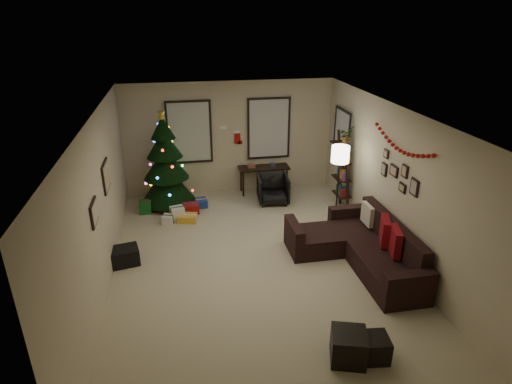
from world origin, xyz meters
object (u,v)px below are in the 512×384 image
christmas_tree (166,167)px  desk (264,170)px  desk_chair (273,189)px  bookshelf (342,173)px  sofa (361,248)px

christmas_tree → desk: 2.37m
desk → desk_chair: size_ratio=1.86×
bookshelf → sofa: bearing=-101.4°
sofa → desk: (-1.07, 3.45, 0.31)m
christmas_tree → bookshelf: 3.95m
sofa → desk_chair: (-0.98, 2.80, 0.06)m
sofa → desk_chair: 2.96m
desk_chair → bookshelf: 1.64m
sofa → desk_chair: bearing=109.4°
desk → bookshelf: 1.99m
sofa → bookshelf: 2.30m
desk → bookshelf: (1.51, -1.26, 0.28)m
bookshelf → desk_chair: bearing=156.7°
christmas_tree → desk_chair: size_ratio=3.45×
desk → bookshelf: bearing=-39.9°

